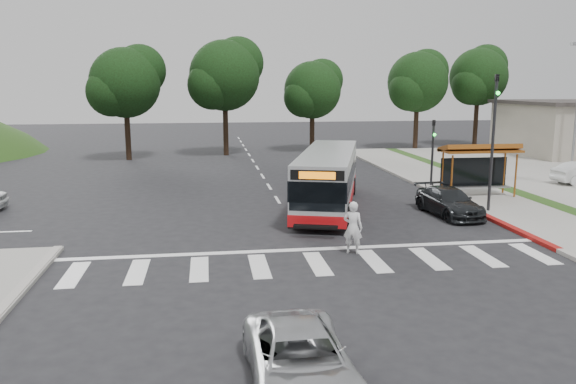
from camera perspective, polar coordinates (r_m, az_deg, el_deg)
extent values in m
plane|color=black|center=(24.08, 0.70, -3.64)|extent=(140.00, 140.00, 0.00)
cube|color=gray|center=(34.83, 16.75, 0.51)|extent=(4.00, 40.00, 0.12)
cube|color=#9E9991|center=(34.03, 13.70, 0.45)|extent=(0.30, 40.00, 0.15)
cube|color=maroon|center=(25.24, 22.12, -3.59)|extent=(0.32, 6.00, 0.15)
cube|color=silver|center=(19.35, 3.02, -7.26)|extent=(18.00, 2.60, 0.01)
cylinder|color=#924D18|center=(30.58, 16.29, 1.45)|extent=(0.10, 0.10, 2.30)
cylinder|color=#924D18|center=(32.23, 22.13, 1.55)|extent=(0.10, 0.10, 2.30)
cylinder|color=#924D18|center=(31.66, 15.40, 1.81)|extent=(0.10, 0.10, 2.30)
cylinder|color=#924D18|center=(33.26, 21.10, 1.89)|extent=(0.10, 0.10, 2.30)
cube|color=#924D18|center=(31.72, 18.93, 4.00)|extent=(4.20, 1.60, 0.12)
cube|color=#924D18|center=(31.75, 18.91, 4.28)|extent=(4.20, 1.32, 0.51)
cube|color=black|center=(32.41, 18.32, 1.94)|extent=(3.80, 0.06, 1.60)
cube|color=gray|center=(32.00, 18.72, 0.44)|extent=(3.60, 0.40, 0.08)
cylinder|color=black|center=(28.02, 20.06, 4.50)|extent=(0.14, 0.14, 6.50)
imported|color=black|center=(27.88, 20.43, 10.13)|extent=(0.16, 0.20, 1.00)
sphere|color=#19E533|center=(27.72, 20.56, 9.39)|extent=(0.18, 0.18, 0.18)
cylinder|color=black|center=(34.44, 14.46, 3.78)|extent=(0.14, 0.14, 4.00)
imported|color=black|center=(34.29, 14.58, 6.26)|extent=(0.16, 0.20, 1.00)
sphere|color=#19E533|center=(34.16, 14.66, 5.65)|extent=(0.18, 0.18, 0.18)
cube|color=gray|center=(47.61, 27.24, 13.24)|extent=(0.80, 0.35, 0.22)
cylinder|color=black|center=(54.81, 12.86, 6.65)|extent=(0.44, 0.44, 4.40)
sphere|color=black|center=(54.69, 13.04, 10.83)|extent=(5.60, 5.60, 5.60)
sphere|color=black|center=(55.89, 13.86, 11.81)|extent=(4.20, 4.20, 4.20)
sphere|color=black|center=(53.69, 12.29, 10.12)|extent=(3.92, 3.92, 3.92)
cylinder|color=black|center=(59.46, 18.53, 6.78)|extent=(0.44, 0.44, 4.84)
sphere|color=black|center=(59.36, 18.79, 11.02)|extent=(5.60, 5.60, 5.60)
sphere|color=black|center=(60.64, 19.45, 12.00)|extent=(4.20, 4.20, 4.20)
sphere|color=black|center=(58.29, 18.18, 10.31)|extent=(3.92, 3.92, 3.92)
cylinder|color=black|center=(49.20, -6.35, 6.55)|extent=(0.44, 0.44, 4.84)
sphere|color=black|center=(49.07, -6.46, 11.68)|extent=(6.00, 6.00, 6.00)
sphere|color=black|center=(50.06, -5.11, 12.94)|extent=(4.50, 4.50, 4.50)
sphere|color=black|center=(48.29, -7.68, 10.75)|extent=(4.20, 4.20, 4.20)
cylinder|color=black|center=(52.10, 2.46, 6.35)|extent=(0.44, 0.44, 3.96)
sphere|color=black|center=(51.94, 2.49, 10.31)|extent=(5.20, 5.20, 5.20)
sphere|color=black|center=(52.91, 3.47, 11.29)|extent=(3.90, 3.90, 3.90)
sphere|color=black|center=(51.15, 1.61, 9.60)|extent=(3.64, 3.64, 3.64)
cylinder|color=black|center=(47.62, -15.97, 5.80)|extent=(0.44, 0.44, 4.40)
sphere|color=black|center=(47.47, -16.23, 10.61)|extent=(5.60, 5.60, 5.60)
sphere|color=black|center=(48.18, -14.81, 11.86)|extent=(4.20, 4.20, 4.20)
sphere|color=black|center=(46.92, -17.50, 9.69)|extent=(3.92, 3.92, 3.92)
imported|color=silver|center=(20.36, 6.61, -3.60)|extent=(0.84, 0.74, 1.93)
imported|color=black|center=(27.28, 16.03, -0.96)|extent=(2.18, 4.55, 1.28)
imported|color=#B0B2B5|center=(11.62, 1.30, -16.83)|extent=(2.09, 4.43, 1.22)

